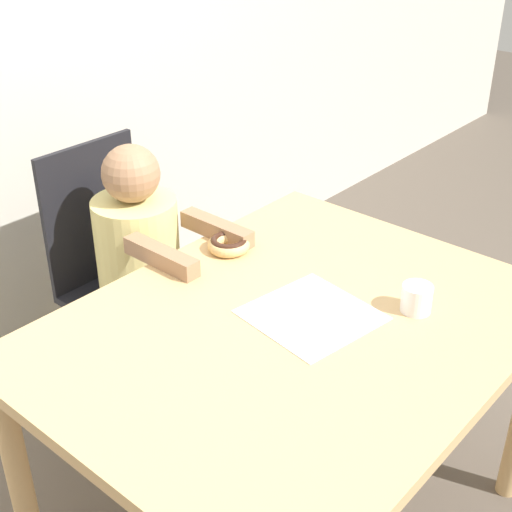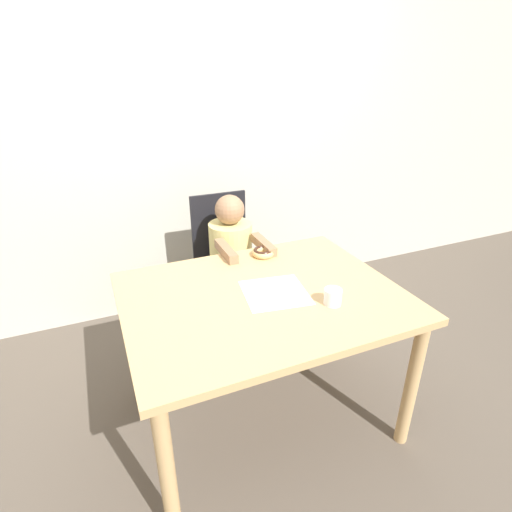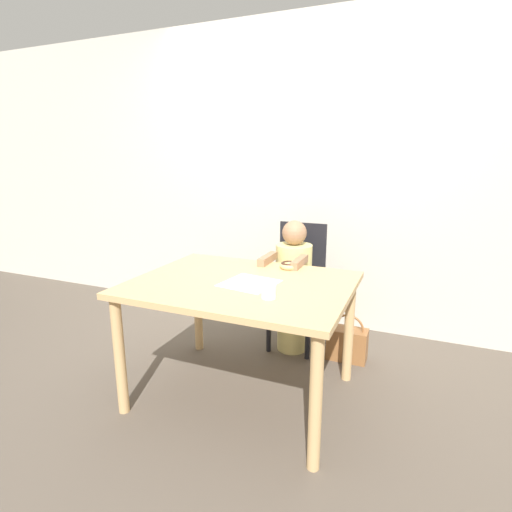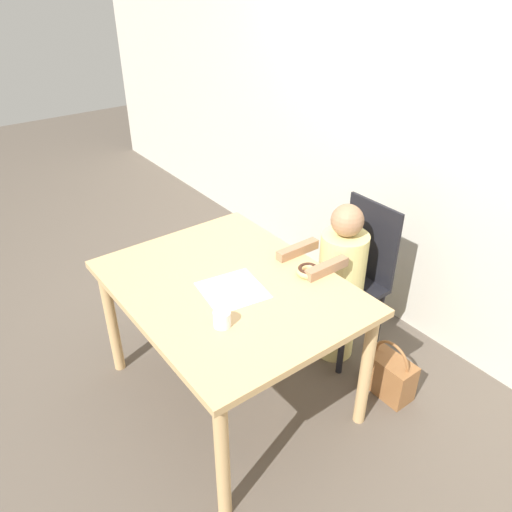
# 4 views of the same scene
# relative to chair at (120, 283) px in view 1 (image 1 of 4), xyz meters

# --- Properties ---
(dining_table) EXTENTS (1.23, 0.96, 0.72)m
(dining_table) POSITION_rel_chair_xyz_m (-0.09, -0.79, 0.16)
(dining_table) COLOR tan
(dining_table) RESTS_ON ground_plane
(chair) EXTENTS (0.36, 0.37, 0.93)m
(chair) POSITION_rel_chair_xyz_m (0.00, 0.00, 0.00)
(chair) COLOR black
(chair) RESTS_ON ground_plane
(child_figure) EXTENTS (0.27, 0.49, 0.98)m
(child_figure) POSITION_rel_chair_xyz_m (-0.00, -0.11, 0.01)
(child_figure) COLOR #E0D17F
(child_figure) RESTS_ON ground_plane
(donut) EXTENTS (0.12, 0.12, 0.04)m
(donut) POSITION_rel_chair_xyz_m (0.07, -0.43, 0.27)
(donut) COLOR #DBB270
(donut) RESTS_ON dining_table
(napkin) EXTENTS (0.32, 0.32, 0.00)m
(napkin) POSITION_rel_chair_xyz_m (-0.04, -0.81, 0.25)
(napkin) COLOR white
(napkin) RESTS_ON dining_table
(handbag) EXTENTS (0.28, 0.14, 0.34)m
(handbag) POSITION_rel_chair_xyz_m (0.41, -0.11, -0.35)
(handbag) COLOR brown
(handbag) RESTS_ON ground_plane
(cup) EXTENTS (0.08, 0.08, 0.07)m
(cup) POSITION_rel_chair_xyz_m (0.15, -0.99, 0.28)
(cup) COLOR white
(cup) RESTS_ON dining_table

